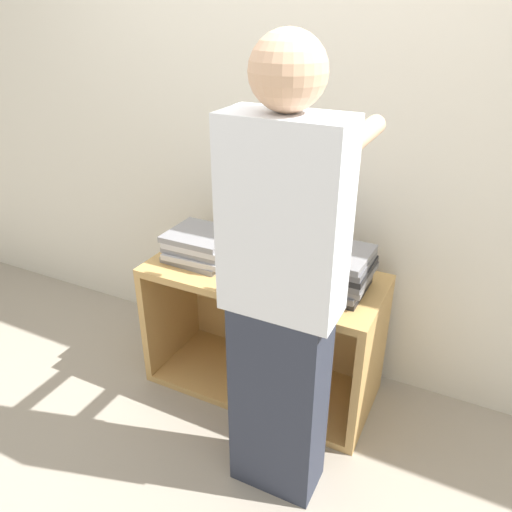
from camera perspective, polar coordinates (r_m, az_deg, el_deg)
ground_plane at (r=2.53m, az=-1.84°, el=-17.64°), size 12.00×12.00×0.00m
wall_back at (r=2.42m, az=4.66°, el=13.10°), size 8.00×0.05×2.40m
cart at (r=2.53m, az=1.39°, el=-7.85°), size 1.12×0.50×0.66m
laptop_open at (r=2.33m, az=1.49°, el=-0.04°), size 0.30×0.37×0.28m
laptop_stack_left at (r=2.42m, az=-6.20°, el=1.21°), size 0.32×0.29×0.14m
laptop_stack_right at (r=2.16m, az=8.79°, el=-1.55°), size 0.33×0.29×0.19m
person at (r=1.72m, az=3.06°, el=-4.81°), size 0.40×0.53×1.72m
inventory_tag at (r=2.05m, az=8.37°, el=0.09°), size 0.06×0.02×0.01m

